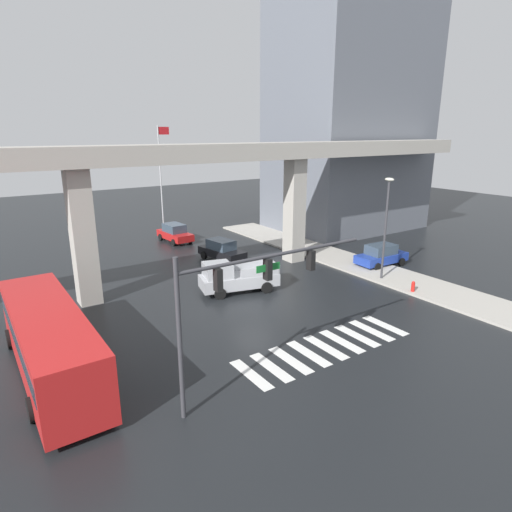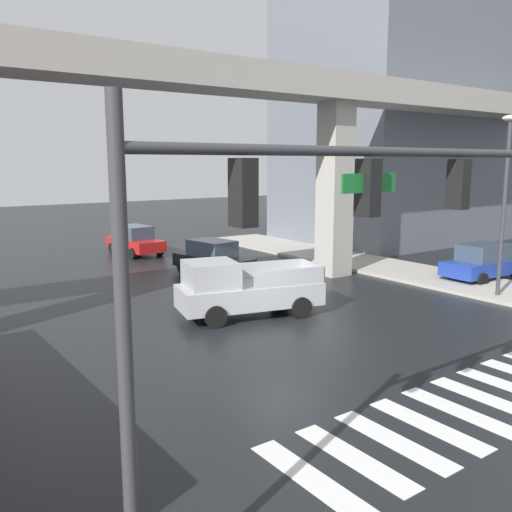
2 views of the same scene
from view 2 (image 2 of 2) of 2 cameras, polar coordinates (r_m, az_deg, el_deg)
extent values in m
plane|color=black|center=(17.33, 2.74, -8.54)|extent=(120.00, 120.00, 0.00)
cube|color=silver|center=(10.32, 5.63, -22.09)|extent=(0.55, 2.80, 0.01)
cube|color=silver|center=(10.98, 10.23, -20.09)|extent=(0.55, 2.80, 0.01)
cube|color=silver|center=(11.70, 14.19, -18.23)|extent=(0.55, 2.80, 0.01)
cube|color=silver|center=(12.49, 17.60, -16.53)|extent=(0.55, 2.80, 0.01)
cube|color=silver|center=(13.31, 20.55, -14.99)|extent=(0.55, 2.80, 0.01)
cube|color=silver|center=(14.18, 23.11, -13.60)|extent=(0.55, 2.80, 0.01)
cube|color=#ADA89E|center=(21.91, -7.73, 18.56)|extent=(53.04, 2.46, 1.20)
cube|color=#ADA89E|center=(26.48, 8.26, 6.80)|extent=(1.30, 1.30, 8.22)
cube|color=#ADA89E|center=(26.78, 19.41, -2.34)|extent=(4.00, 36.00, 0.15)
cube|color=#A8AAAF|center=(19.48, -0.65, -4.07)|extent=(5.41, 3.07, 0.80)
cube|color=#A8AAAF|center=(18.83, -4.77, -1.93)|extent=(2.07, 2.10, 0.90)
cube|color=#3F5160|center=(18.70, -6.14, -2.04)|extent=(0.50, 1.65, 0.77)
cube|color=#A8AAAF|center=(18.98, 3.54, -2.29)|extent=(2.60, 0.73, 0.60)
cube|color=#A8AAAF|center=(20.54, 1.46, -1.34)|extent=(2.60, 0.73, 0.60)
cube|color=#A8AAAF|center=(20.34, 5.93, -1.50)|extent=(0.52, 1.72, 0.60)
cylinder|color=black|center=(18.26, -4.27, -6.35)|extent=(0.80, 0.45, 0.76)
cylinder|color=black|center=(19.93, -5.85, -4.99)|extent=(0.80, 0.45, 0.76)
cylinder|color=black|center=(19.40, 4.70, -5.38)|extent=(0.80, 0.45, 0.76)
cylinder|color=black|center=(20.98, 2.50, -4.19)|extent=(0.80, 0.45, 0.76)
cube|color=#1E3899|center=(27.49, 22.73, -1.04)|extent=(4.37, 1.95, 0.64)
cube|color=#384756|center=(27.30, 22.71, 0.38)|extent=(2.30, 1.59, 0.76)
cylinder|color=black|center=(29.11, 22.77, -1.12)|extent=(0.65, 0.27, 0.64)
cylinder|color=black|center=(26.97, 19.58, -1.73)|extent=(0.65, 0.27, 0.64)
cylinder|color=black|center=(25.99, 22.59, -2.34)|extent=(0.65, 0.27, 0.64)
cube|color=black|center=(26.55, -4.48, -0.67)|extent=(2.41, 4.52, 0.64)
cube|color=#384756|center=(26.50, -4.64, 0.85)|extent=(1.83, 2.44, 0.76)
cylinder|color=black|center=(26.19, -1.15, -1.49)|extent=(0.34, 0.67, 0.64)
cylinder|color=black|center=(25.06, -4.01, -2.03)|extent=(0.34, 0.67, 0.64)
cylinder|color=black|center=(28.15, -4.88, -0.73)|extent=(0.34, 0.67, 0.64)
cylinder|color=black|center=(27.11, -7.69, -1.20)|extent=(0.34, 0.67, 0.64)
cube|color=red|center=(33.24, -12.52, 1.25)|extent=(2.07, 4.42, 0.64)
cube|color=#384756|center=(33.23, -12.64, 2.46)|extent=(1.65, 2.34, 0.76)
cylinder|color=black|center=(32.53, -10.07, 0.58)|extent=(0.29, 0.66, 0.64)
cylinder|color=black|center=(31.73, -12.77, 0.25)|extent=(0.29, 0.66, 0.64)
cylinder|color=black|center=(34.85, -12.25, 1.11)|extent=(0.29, 0.66, 0.64)
cylinder|color=black|center=(34.10, -14.82, 0.82)|extent=(0.29, 0.66, 0.64)
cylinder|color=#38383D|center=(6.39, -13.50, -12.06)|extent=(0.18, 0.18, 6.20)
cylinder|color=#38383D|center=(8.51, 14.08, 10.53)|extent=(8.60, 0.14, 0.14)
cube|color=black|center=(6.70, -1.36, 6.64)|extent=(0.24, 0.32, 0.84)
sphere|color=red|center=(6.69, -1.37, 8.87)|extent=(0.17, 0.17, 0.17)
cube|color=black|center=(8.15, 11.63, 7.01)|extent=(0.24, 0.32, 0.84)
sphere|color=red|center=(8.14, 11.69, 8.84)|extent=(0.17, 0.17, 0.17)
cube|color=black|center=(9.87, 20.42, 7.05)|extent=(0.24, 0.32, 0.84)
sphere|color=red|center=(9.87, 20.51, 8.56)|extent=(0.17, 0.17, 0.17)
cube|color=#19722D|center=(8.16, 11.77, 7.50)|extent=(1.10, 0.04, 0.28)
cylinder|color=#38383D|center=(23.60, 24.51, 4.18)|extent=(0.16, 0.16, 7.00)
ellipsoid|color=beige|center=(23.58, 25.15, 12.96)|extent=(0.44, 0.70, 0.24)
cylinder|color=silver|center=(34.68, -14.60, 9.38)|extent=(0.12, 0.12, 10.77)
cube|color=red|center=(35.22, -14.09, 17.38)|extent=(1.10, 0.04, 0.70)
camera|label=1|loc=(9.38, 169.59, 20.97)|focal=30.28mm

